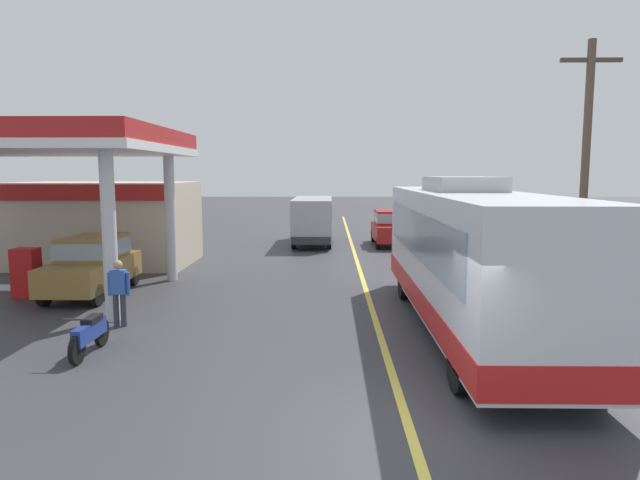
% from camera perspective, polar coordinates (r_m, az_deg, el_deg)
% --- Properties ---
extents(ground, '(120.00, 120.00, 0.00)m').
position_cam_1_polar(ground, '(28.23, 3.39, -0.78)').
color(ground, '#38383D').
extents(lane_divider_stripe, '(0.16, 50.00, 0.01)m').
position_cam_1_polar(lane_divider_stripe, '(23.29, 3.90, -2.42)').
color(lane_divider_stripe, '#D8CC4C').
rests_on(lane_divider_stripe, ground).
extents(coach_bus_main, '(2.60, 11.04, 3.69)m').
position_cam_1_polar(coach_bus_main, '(13.72, 15.23, -1.96)').
color(coach_bus_main, silver).
rests_on(coach_bus_main, ground).
extents(gas_station_roadside, '(9.10, 11.95, 5.10)m').
position_cam_1_polar(gas_station_roadside, '(22.72, -23.16, 3.46)').
color(gas_station_roadside, '#B21E1E').
rests_on(gas_station_roadside, ground).
extents(car_at_pump, '(1.70, 4.20, 1.82)m').
position_cam_1_polar(car_at_pump, '(18.65, -22.38, -2.13)').
color(car_at_pump, olive).
rests_on(car_at_pump, ground).
extents(minibus_opposing_lane, '(2.04, 6.13, 2.44)m').
position_cam_1_polar(minibus_opposing_lane, '(29.47, -0.76, 2.44)').
color(minibus_opposing_lane, '#A5A5AD').
rests_on(minibus_opposing_lane, ground).
extents(motorcycle_parked_forecourt, '(0.55, 1.80, 0.92)m').
position_cam_1_polar(motorcycle_parked_forecourt, '(12.67, -22.62, -8.90)').
color(motorcycle_parked_forecourt, black).
rests_on(motorcycle_parked_forecourt, ground).
extents(pedestrian_near_pump, '(0.55, 0.22, 1.66)m').
position_cam_1_polar(pedestrian_near_pump, '(14.54, -20.00, -4.80)').
color(pedestrian_near_pump, '#33333F').
rests_on(pedestrian_near_pump, ground).
extents(car_trailing_behind_bus, '(1.70, 4.20, 1.82)m').
position_cam_1_polar(car_trailing_behind_bus, '(29.24, 7.21, 1.45)').
color(car_trailing_behind_bus, maroon).
rests_on(car_trailing_behind_bus, ground).
extents(utility_pole_roadside, '(1.80, 0.24, 7.69)m').
position_cam_1_polar(utility_pole_roadside, '(18.63, 25.65, 7.00)').
color(utility_pole_roadside, brown).
rests_on(utility_pole_roadside, ground).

